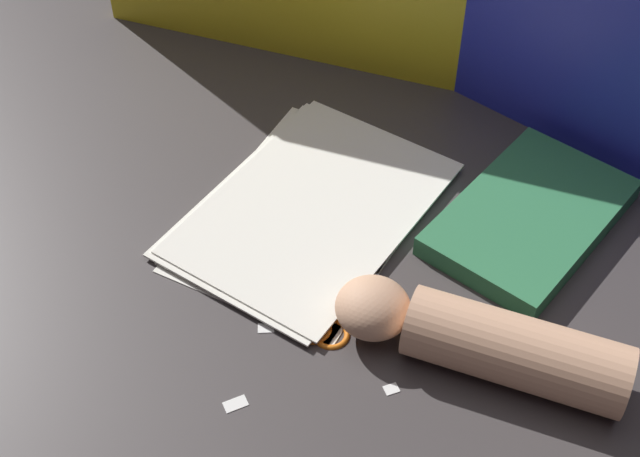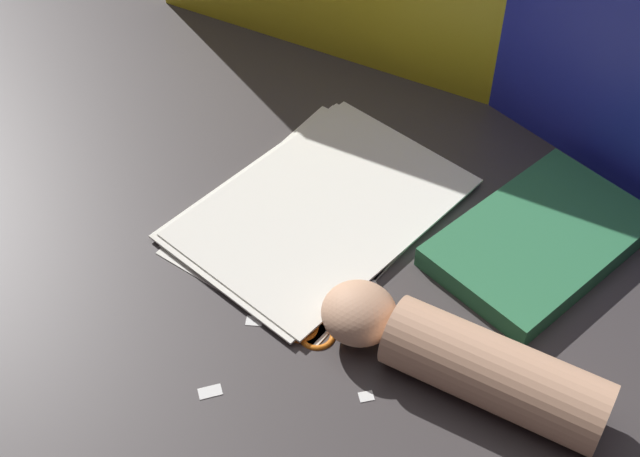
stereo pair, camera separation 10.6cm
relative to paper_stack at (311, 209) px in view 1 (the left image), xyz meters
The scene contains 9 objects.
ground_plane 0.09m from the paper_stack, 48.44° to the right, with size 6.00×6.00×0.00m, color #3D3838.
backdrop_panel_center 0.43m from the paper_stack, 50.68° to the left, with size 0.52×0.12×0.39m.
paper_stack is the anchor object (origin of this frame).
book_closed 0.28m from the paper_stack, 25.41° to the left, with size 0.22×0.30×0.03m.
scissors 0.18m from the paper_stack, 53.13° to the right, with size 0.10×0.14×0.01m.
hand_forearm 0.31m from the paper_stack, 21.07° to the right, with size 0.34×0.13×0.08m.
paper_scrap_near 0.20m from the paper_stack, 75.29° to the right, with size 0.02×0.02×0.00m.
paper_scrap_mid 0.30m from the paper_stack, 75.42° to the right, with size 0.03×0.03×0.00m.
paper_scrap_far 0.29m from the paper_stack, 41.68° to the right, with size 0.02×0.02×0.00m.
Camera 1 is at (0.36, -0.63, 0.84)m, focal length 50.00 mm.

